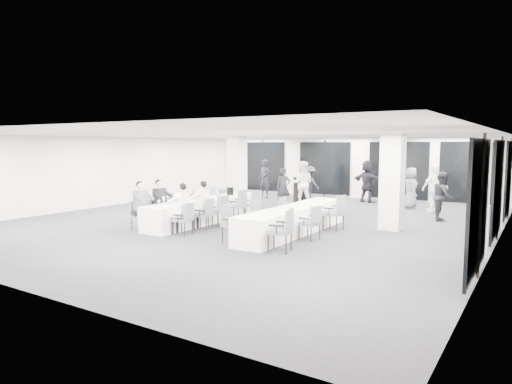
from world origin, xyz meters
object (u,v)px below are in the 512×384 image
at_px(standing_guest_f, 368,178).
at_px(ice_bucket_near, 179,199).
at_px(chair_main_right_second, 206,212).
at_px(standing_guest_g, 265,176).
at_px(chair_main_left_near, 139,213).
at_px(chair_side_right_mid, 312,221).
at_px(ice_bucket_far, 230,191).
at_px(standing_guest_b, 302,180).
at_px(standing_guest_c, 310,181).
at_px(chair_side_left_near, 231,221).
at_px(chair_main_left_second, 157,210).
at_px(chair_main_right_fourth, 238,204).
at_px(chair_side_left_mid, 260,215).
at_px(chair_main_right_near, 185,217).
at_px(chair_main_left_far, 214,199).
at_px(chair_main_right_far, 254,202).
at_px(chair_side_left_far, 286,209).
at_px(banquet_table_side, 294,220).
at_px(standing_guest_e, 411,185).
at_px(chair_main_left_mid, 177,206).
at_px(standing_guest_d, 435,185).
at_px(chair_side_right_far, 336,211).
at_px(chair_main_left_fourth, 200,201).
at_px(chair_side_right_near, 284,228).
at_px(standing_guest_a, 284,185).
at_px(banquet_table_main, 206,211).
at_px(cocktail_table, 302,191).
at_px(standing_guest_h, 443,193).
at_px(chair_main_right_mid, 220,209).

distance_m(standing_guest_f, ice_bucket_near, 9.27).
bearing_deg(chair_main_right_second, standing_guest_g, 7.32).
height_order(chair_main_left_near, chair_main_right_second, chair_main_right_second).
xyz_separation_m(chair_side_right_mid, ice_bucket_far, (-4.10, 2.10, 0.37)).
distance_m(standing_guest_b, standing_guest_c, 1.67).
bearing_deg(standing_guest_c, chair_side_left_near, 116.45).
relative_size(chair_main_left_second, standing_guest_g, 0.43).
bearing_deg(chair_side_left_near, chair_main_right_fourth, -151.20).
height_order(chair_side_left_mid, standing_guest_g, standing_guest_g).
bearing_deg(chair_main_right_near, chair_side_right_mid, -74.31).
bearing_deg(chair_side_left_near, chair_main_left_far, -139.51).
xyz_separation_m(chair_main_right_far, chair_side_right_mid, (3.24, -2.26, -0.01)).
relative_size(chair_side_left_near, standing_guest_c, 0.55).
bearing_deg(ice_bucket_far, chair_main_right_near, -75.53).
xyz_separation_m(chair_side_left_far, standing_guest_g, (-4.32, 5.82, 0.51)).
bearing_deg(banquet_table_side, chair_main_left_far, 157.80).
xyz_separation_m(chair_main_left_near, chair_side_left_far, (3.24, 3.04, 0.01)).
bearing_deg(standing_guest_e, chair_side_left_near, 134.89).
bearing_deg(chair_main_left_mid, standing_guest_g, 173.97).
bearing_deg(standing_guest_c, standing_guest_d, -173.50).
bearing_deg(banquet_table_side, chair_main_right_near, -143.14).
bearing_deg(chair_main_left_far, chair_side_left_far, 84.35).
xyz_separation_m(chair_side_left_far, chair_side_right_far, (1.67, -0.06, 0.09)).
distance_m(chair_main_left_fourth, standing_guest_d, 8.59).
relative_size(chair_main_left_far, ice_bucket_near, 4.04).
distance_m(chair_main_left_mid, chair_side_left_near, 3.60).
xyz_separation_m(standing_guest_b, ice_bucket_near, (-0.83, -6.50, -0.16)).
xyz_separation_m(chair_side_right_near, ice_bucket_near, (-4.15, 1.08, 0.29)).
distance_m(chair_main_left_near, standing_guest_f, 10.40).
distance_m(chair_side_left_near, standing_guest_a, 6.55).
height_order(chair_side_left_mid, chair_side_left_far, chair_side_left_mid).
height_order(banquet_table_main, chair_side_left_near, chair_side_left_near).
height_order(cocktail_table, chair_main_left_far, cocktail_table).
distance_m(chair_main_right_far, chair_side_right_near, 5.00).
height_order(chair_main_right_second, standing_guest_b, standing_guest_b).
height_order(banquet_table_side, chair_main_left_mid, chair_main_left_mid).
distance_m(chair_main_right_second, standing_guest_c, 8.00).
relative_size(chair_main_right_fourth, chair_side_left_mid, 1.14).
distance_m(banquet_table_main, chair_main_left_fourth, 1.11).
distance_m(standing_guest_g, standing_guest_h, 8.58).
distance_m(chair_main_left_second, chair_main_right_fourth, 2.56).
relative_size(chair_main_right_near, standing_guest_a, 0.50).
height_order(standing_guest_d, ice_bucket_near, standing_guest_d).
xyz_separation_m(chair_main_right_near, standing_guest_c, (-0.49, 8.88, 0.35)).
bearing_deg(chair_main_left_far, chair_main_left_near, 4.57).
xyz_separation_m(chair_main_right_mid, standing_guest_e, (3.93, 7.07, 0.36)).
bearing_deg(chair_main_right_near, standing_guest_g, 12.18).
distance_m(chair_main_left_near, standing_guest_c, 9.11).
distance_m(chair_main_left_second, chair_side_right_near, 4.99).
bearing_deg(standing_guest_b, chair_main_left_fourth, 48.43).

